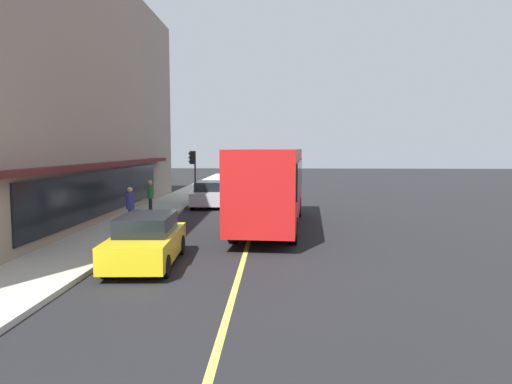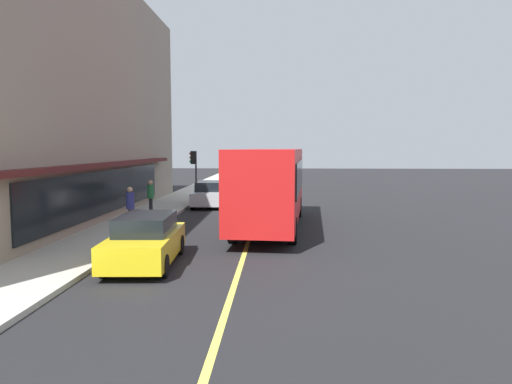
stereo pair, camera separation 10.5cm
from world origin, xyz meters
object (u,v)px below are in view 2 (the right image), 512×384
at_px(bus, 271,183).
at_px(car_silver, 209,194).
at_px(pedestrian_waiting, 130,204).
at_px(traffic_light, 194,163).
at_px(car_yellow, 146,241).
at_px(pedestrian_at_corner, 151,194).

relative_size(bus, car_silver, 2.59).
bearing_deg(pedestrian_waiting, traffic_light, -1.40).
distance_m(car_yellow, pedestrian_at_corner, 9.82).
distance_m(bus, car_yellow, 7.94).
xyz_separation_m(bus, traffic_light, (11.45, 5.53, 0.55)).
bearing_deg(car_yellow, bus, -28.25).
bearing_deg(car_silver, traffic_light, 22.89).
distance_m(bus, traffic_light, 12.73).
height_order(bus, pedestrian_at_corner, bus).
relative_size(bus, pedestrian_at_corner, 6.37).
relative_size(traffic_light, pedestrian_waiting, 1.79).
xyz_separation_m(car_silver, pedestrian_at_corner, (-4.93, 2.28, 0.48)).
bearing_deg(traffic_light, pedestrian_at_corner, 176.01).
height_order(bus, car_yellow, bus).
xyz_separation_m(car_yellow, car_silver, (14.43, 0.16, 0.00)).
height_order(traffic_light, car_silver, traffic_light).
bearing_deg(pedestrian_waiting, car_silver, -12.19).
height_order(bus, pedestrian_waiting, bus).
relative_size(car_silver, pedestrian_at_corner, 2.46).
distance_m(bus, pedestrian_waiting, 6.13).
distance_m(car_yellow, car_silver, 14.43).
bearing_deg(car_yellow, pedestrian_waiting, 22.10).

